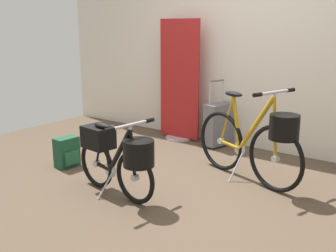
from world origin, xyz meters
TOP-DOWN VIEW (x-y plane):
  - ground_plane at (0.00, 0.00)m, footprint 6.05×6.05m
  - back_wall at (0.00, 1.76)m, footprint 6.05×0.10m
  - floor_banner_stand at (-0.90, 1.50)m, footprint 0.60×0.36m
  - folding_bike_foreground at (-0.26, -0.36)m, footprint 0.98×0.53m
  - display_bike_left at (0.59, 0.63)m, footprint 1.28×0.57m
  - rolling_suitcase at (-0.31, 1.50)m, footprint 0.26×0.39m
  - backpack_on_floor at (-1.23, -0.12)m, footprint 0.20×0.26m

SIDE VIEW (x-z plane):
  - ground_plane at x=0.00m, z-range 0.00..0.00m
  - backpack_on_floor at x=-1.23m, z-range 0.00..0.32m
  - rolling_suitcase at x=-0.31m, z-range -0.13..0.70m
  - folding_bike_foreground at x=-0.26m, z-range 0.03..0.74m
  - display_bike_left at x=0.59m, z-range -0.03..0.89m
  - floor_banner_stand at x=-0.90m, z-range -0.09..1.48m
  - back_wall at x=0.00m, z-range 0.00..2.91m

